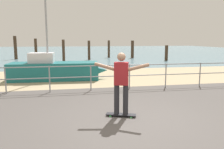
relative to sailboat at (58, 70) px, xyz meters
name	(u,v)px	position (x,y,z in m)	size (l,w,h in m)	color
ground_plane	(141,137)	(2.07, -7.42, -0.53)	(24.00, 10.00, 0.04)	#514C49
beach_strip	(97,77)	(2.07, 0.58, -0.53)	(24.00, 6.00, 0.04)	tan
sea_surface	(77,51)	(2.07, 28.58, -0.53)	(72.00, 50.00, 0.04)	slate
railing_fence	(70,74)	(0.63, -2.82, 0.17)	(14.53, 0.05, 1.05)	gray
sailboat	(58,70)	(0.00, 0.00, 0.00)	(4.99, 1.58, 5.85)	#19666B
skateboard	(121,115)	(1.93, -6.10, -0.46)	(0.82, 0.47, 0.08)	black
skateboarder	(121,80)	(1.93, -6.10, 0.49)	(1.38, 0.60, 1.65)	#26262B
groyne_post_0	(15,48)	(-4.78, 12.95, 0.67)	(0.31, 0.31, 2.40)	#422D1E
groyne_post_1	(36,50)	(-2.33, 9.66, 0.54)	(0.24, 0.24, 2.13)	#422D1E
groyne_post_2	(64,51)	(0.12, 9.20, 0.49)	(0.25, 0.25, 2.03)	#422D1E
groyne_post_3	(89,50)	(2.57, 10.88, 0.44)	(0.26, 0.26, 1.93)	#422D1E
groyne_post_4	(109,49)	(5.03, 13.42, 0.44)	(0.26, 0.26, 1.93)	#422D1E
groyne_post_5	(132,49)	(7.48, 12.36, 0.43)	(0.33, 0.33, 1.92)	#422D1E
groyne_post_6	(166,53)	(9.93, 8.91, 0.21)	(0.30, 0.30, 1.48)	#422D1E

